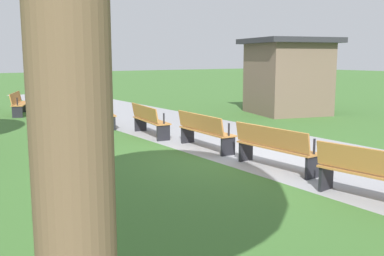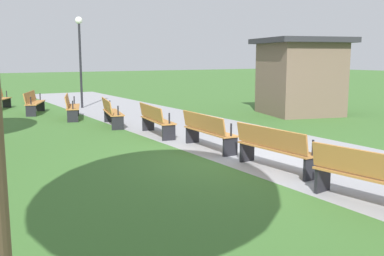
{
  "view_description": "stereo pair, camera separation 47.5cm",
  "coord_description": "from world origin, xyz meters",
  "px_view_note": "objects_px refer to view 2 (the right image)",
  "views": [
    {
      "loc": [
        7.61,
        -6.44,
        2.27
      ],
      "look_at": [
        -0.0,
        -1.29,
        0.8
      ],
      "focal_mm": 41.79,
      "sensor_mm": 36.0,
      "label": 1
    },
    {
      "loc": [
        7.86,
        -6.04,
        2.27
      ],
      "look_at": [
        -0.0,
        -1.29,
        0.8
      ],
      "focal_mm": 41.79,
      "sensor_mm": 36.0,
      "label": 2
    }
  ],
  "objects_px": {
    "bench_1": "(34,102)",
    "bench_5": "(208,130)",
    "bench_4": "(155,119)",
    "bench_6": "(274,147)",
    "bench_7": "(372,176)",
    "lamp_post": "(80,45)",
    "bench_2": "(71,106)",
    "bench_3": "(111,112)",
    "kiosk": "(300,76)"
  },
  "relations": [
    {
      "from": "bench_5",
      "to": "bench_7",
      "type": "bearing_deg",
      "value": 0.01
    },
    {
      "from": "bench_7",
      "to": "lamp_post",
      "type": "height_order",
      "value": "lamp_post"
    },
    {
      "from": "bench_1",
      "to": "bench_4",
      "type": "height_order",
      "value": "same"
    },
    {
      "from": "bench_5",
      "to": "lamp_post",
      "type": "distance_m",
      "value": 10.8
    },
    {
      "from": "bench_1",
      "to": "bench_3",
      "type": "distance_m",
      "value": 4.88
    },
    {
      "from": "bench_2",
      "to": "bench_3",
      "type": "distance_m",
      "value": 2.44
    },
    {
      "from": "bench_3",
      "to": "lamp_post",
      "type": "distance_m",
      "value": 6.22
    },
    {
      "from": "bench_1",
      "to": "bench_4",
      "type": "xyz_separation_m",
      "value": [
        7.05,
        1.94,
        0.0
      ]
    },
    {
      "from": "bench_2",
      "to": "bench_4",
      "type": "bearing_deg",
      "value": 30.8
    },
    {
      "from": "bench_7",
      "to": "bench_2",
      "type": "bearing_deg",
      "value": 177.4
    },
    {
      "from": "lamp_post",
      "to": "bench_7",
      "type": "bearing_deg",
      "value": -1.39
    },
    {
      "from": "bench_3",
      "to": "lamp_post",
      "type": "bearing_deg",
      "value": -175.19
    },
    {
      "from": "bench_2",
      "to": "bench_3",
      "type": "relative_size",
      "value": 1.0
    },
    {
      "from": "bench_2",
      "to": "bench_5",
      "type": "bearing_deg",
      "value": 28.24
    },
    {
      "from": "bench_7",
      "to": "kiosk",
      "type": "distance_m",
      "value": 11.33
    },
    {
      "from": "bench_1",
      "to": "bench_3",
      "type": "relative_size",
      "value": 0.99
    },
    {
      "from": "bench_7",
      "to": "bench_5",
      "type": "bearing_deg",
      "value": 169.72
    },
    {
      "from": "bench_1",
      "to": "bench_6",
      "type": "xyz_separation_m",
      "value": [
        11.93,
        2.15,
        0.0
      ]
    },
    {
      "from": "bench_4",
      "to": "bench_5",
      "type": "relative_size",
      "value": 1.01
    },
    {
      "from": "bench_1",
      "to": "lamp_post",
      "type": "distance_m",
      "value": 3.44
    },
    {
      "from": "bench_1",
      "to": "bench_3",
      "type": "bearing_deg",
      "value": 41.07
    },
    {
      "from": "lamp_post",
      "to": "bench_4",
      "type": "bearing_deg",
      "value": -2.64
    },
    {
      "from": "bench_5",
      "to": "lamp_post",
      "type": "bearing_deg",
      "value": -178.28
    },
    {
      "from": "bench_4",
      "to": "bench_7",
      "type": "distance_m",
      "value": 7.31
    },
    {
      "from": "bench_1",
      "to": "lamp_post",
      "type": "xyz_separation_m",
      "value": [
        -1.07,
        2.31,
        2.31
      ]
    },
    {
      "from": "bench_1",
      "to": "bench_2",
      "type": "xyz_separation_m",
      "value": [
        2.29,
        0.85,
        0.0
      ]
    },
    {
      "from": "bench_7",
      "to": "lamp_post",
      "type": "distance_m",
      "value": 15.61
    },
    {
      "from": "bench_3",
      "to": "bench_5",
      "type": "distance_m",
      "value": 4.88
    },
    {
      "from": "bench_5",
      "to": "bench_4",
      "type": "bearing_deg",
      "value": -172.31
    },
    {
      "from": "bench_2",
      "to": "bench_4",
      "type": "relative_size",
      "value": 1.0
    },
    {
      "from": "bench_3",
      "to": "bench_7",
      "type": "distance_m",
      "value": 9.73
    },
    {
      "from": "lamp_post",
      "to": "bench_1",
      "type": "bearing_deg",
      "value": -65.14
    },
    {
      "from": "bench_5",
      "to": "lamp_post",
      "type": "height_order",
      "value": "lamp_post"
    },
    {
      "from": "bench_1",
      "to": "bench_7",
      "type": "relative_size",
      "value": 0.99
    },
    {
      "from": "bench_4",
      "to": "bench_5",
      "type": "bearing_deg",
      "value": 12.83
    },
    {
      "from": "bench_2",
      "to": "bench_6",
      "type": "relative_size",
      "value": 1.02
    },
    {
      "from": "bench_6",
      "to": "bench_7",
      "type": "bearing_deg",
      "value": -7.69
    },
    {
      "from": "bench_5",
      "to": "bench_1",
      "type": "bearing_deg",
      "value": -164.63
    },
    {
      "from": "bench_1",
      "to": "bench_5",
      "type": "height_order",
      "value": "same"
    },
    {
      "from": "bench_3",
      "to": "bench_4",
      "type": "distance_m",
      "value": 2.44
    },
    {
      "from": "bench_4",
      "to": "kiosk",
      "type": "height_order",
      "value": "kiosk"
    },
    {
      "from": "bench_4",
      "to": "bench_1",
      "type": "bearing_deg",
      "value": -156.93
    },
    {
      "from": "bench_3",
      "to": "bench_6",
      "type": "bearing_deg",
      "value": 17.98
    },
    {
      "from": "bench_1",
      "to": "bench_4",
      "type": "bearing_deg",
      "value": 38.51
    },
    {
      "from": "bench_5",
      "to": "kiosk",
      "type": "xyz_separation_m",
      "value": [
        -3.88,
        6.89,
        1.05
      ]
    },
    {
      "from": "bench_1",
      "to": "bench_2",
      "type": "height_order",
      "value": "same"
    },
    {
      "from": "bench_4",
      "to": "bench_5",
      "type": "height_order",
      "value": "same"
    },
    {
      "from": "bench_2",
      "to": "lamp_post",
      "type": "bearing_deg",
      "value": 174.57
    },
    {
      "from": "bench_5",
      "to": "kiosk",
      "type": "distance_m",
      "value": 7.98
    },
    {
      "from": "bench_2",
      "to": "bench_7",
      "type": "xyz_separation_m",
      "value": [
        12.07,
        1.08,
        0.0
      ]
    }
  ]
}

